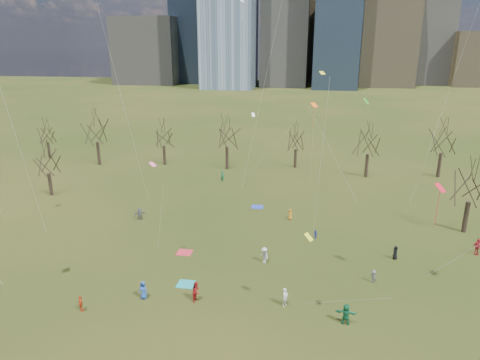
% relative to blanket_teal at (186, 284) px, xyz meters
% --- Properties ---
extents(ground, '(500.00, 500.00, 0.00)m').
position_rel_blanket_teal_xyz_m(ground, '(3.32, -1.27, -0.01)').
color(ground, black).
rests_on(ground, ground).
extents(downtown_skyline, '(212.50, 78.00, 118.00)m').
position_rel_blanket_teal_xyz_m(downtown_skyline, '(0.89, 209.37, 38.99)').
color(downtown_skyline, slate).
rests_on(downtown_skyline, ground).
extents(bare_tree_row, '(113.04, 29.80, 9.50)m').
position_rel_blanket_teal_xyz_m(bare_tree_row, '(3.24, 35.95, 6.10)').
color(bare_tree_row, black).
rests_on(bare_tree_row, ground).
extents(blanket_teal, '(1.60, 1.50, 0.03)m').
position_rel_blanket_teal_xyz_m(blanket_teal, '(0.00, 0.00, 0.00)').
color(blanket_teal, teal).
rests_on(blanket_teal, ground).
extents(blanket_navy, '(1.60, 1.50, 0.03)m').
position_rel_blanket_teal_xyz_m(blanket_navy, '(4.05, 20.83, 0.00)').
color(blanket_navy, '#2437AC').
rests_on(blanket_navy, ground).
extents(blanket_crimson, '(1.60, 1.50, 0.03)m').
position_rel_blanket_teal_xyz_m(blanket_crimson, '(-1.94, 6.13, 0.00)').
color(blanket_crimson, red).
rests_on(blanket_crimson, ground).
extents(person_0, '(0.86, 0.61, 1.66)m').
position_rel_blanket_teal_xyz_m(person_0, '(-2.99, -2.85, 0.81)').
color(person_0, '#254CA4').
rests_on(person_0, ground).
extents(person_1, '(0.66, 0.73, 1.68)m').
position_rel_blanket_teal_xyz_m(person_1, '(9.32, -1.95, 0.82)').
color(person_1, silver).
rests_on(person_1, ground).
extents(person_2, '(0.84, 1.00, 1.82)m').
position_rel_blanket_teal_xyz_m(person_2, '(1.69, -2.42, 0.90)').
color(person_2, '#A3171A').
rests_on(person_2, ground).
extents(person_3, '(0.84, 0.92, 1.24)m').
position_rel_blanket_teal_xyz_m(person_3, '(17.22, 3.24, 0.61)').
color(person_3, '#5A5A5E').
rests_on(person_3, ground).
extents(person_4, '(0.84, 0.84, 1.43)m').
position_rel_blanket_teal_xyz_m(person_4, '(-7.43, -5.47, 0.70)').
color(person_4, red).
rests_on(person_4, ground).
extents(person_5, '(1.71, 0.67, 1.80)m').
position_rel_blanket_teal_xyz_m(person_5, '(14.23, -3.64, 0.89)').
color(person_5, '#186E44').
rests_on(person_5, ground).
extents(person_6, '(0.80, 0.86, 1.47)m').
position_rel_blanket_teal_xyz_m(person_6, '(20.05, 8.32, 0.72)').
color(person_6, black).
rests_on(person_6, ground).
extents(person_8, '(0.42, 0.53, 1.04)m').
position_rel_blanket_teal_xyz_m(person_8, '(11.85, 11.87, 0.50)').
color(person_8, '#2A31B7').
rests_on(person_8, ground).
extents(person_9, '(1.21, 1.22, 1.69)m').
position_rel_blanket_teal_xyz_m(person_9, '(6.72, 5.32, 0.83)').
color(person_9, silver).
rests_on(person_9, ground).
extents(person_10, '(1.16, 0.73, 1.84)m').
position_rel_blanket_teal_xyz_m(person_10, '(28.74, 10.75, 0.90)').
color(person_10, red).
rests_on(person_10, ground).
extents(person_11, '(1.55, 1.32, 1.68)m').
position_rel_blanket_teal_xyz_m(person_11, '(-10.07, 13.83, 0.82)').
color(person_11, '#5E5D62').
rests_on(person_11, ground).
extents(person_12, '(0.45, 0.69, 1.42)m').
position_rel_blanket_teal_xyz_m(person_12, '(8.74, 17.15, 0.69)').
color(person_12, orange).
rests_on(person_12, ground).
extents(person_13, '(0.79, 0.75, 1.82)m').
position_rel_blanket_teal_xyz_m(person_13, '(-3.05, 31.47, 0.89)').
color(person_13, '#186F4A').
rests_on(person_13, ground).
extents(kites_airborne, '(55.75, 49.00, 34.26)m').
position_rel_blanket_teal_xyz_m(kites_airborne, '(3.62, 11.64, 13.24)').
color(kites_airborne, '#FF4615').
rests_on(kites_airborne, ground).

